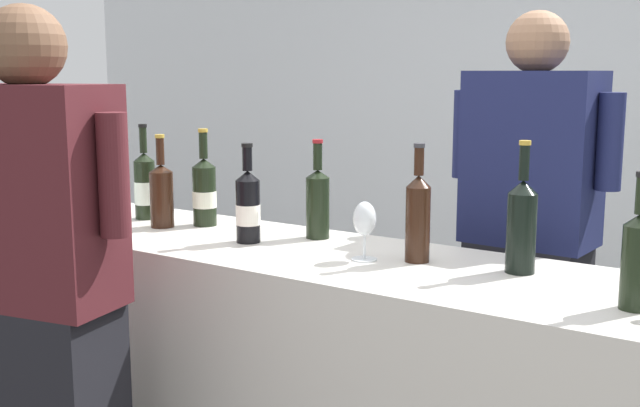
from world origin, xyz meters
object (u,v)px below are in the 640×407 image
Objects in this scene: wine_bottle_1 at (162,193)px; wine_bottle_7 at (318,201)px; wine_glass at (365,221)px; person_server at (527,274)px; ice_bucket at (96,198)px; wine_bottle_2 at (145,186)px; wine_bottle_8 at (522,224)px; wine_bottle_3 at (637,258)px; person_guest at (42,322)px; wine_bottle_4 at (248,206)px; wine_bottle_6 at (204,191)px; wine_bottle_5 at (418,215)px.

wine_bottle_7 is (0.56, 0.15, 0.00)m from wine_bottle_1.
person_server is at bearing 65.05° from wine_glass.
wine_bottle_2 is at bearing 89.92° from ice_bucket.
wine_bottle_1 is 0.90× the size of wine_bottle_8.
wine_bottle_3 is 0.19× the size of person_guest.
person_server is at bearing 106.63° from wine_bottle_8.
wine_bottle_7 is at bearing 167.27° from wine_bottle_3.
wine_bottle_4 is at bearing -3.29° from wine_bottle_1.
wine_bottle_4 is 0.19× the size of person_guest.
wine_bottle_5 is at bearing -3.82° from wine_bottle_6.
wine_bottle_8 is at bearing 15.17° from wine_glass.
wine_bottle_6 is 1.06× the size of wine_bottle_7.
person_server reaches higher than wine_bottle_3.
wine_bottle_7 is at bearing 50.21° from wine_bottle_4.
person_server is (-0.48, 0.66, -0.25)m from wine_bottle_3.
wine_bottle_7 is 0.90× the size of wine_bottle_8.
wine_glass is (-0.43, -0.12, -0.02)m from wine_bottle_8.
wine_bottle_3 is 0.77m from wine_glass.
person_guest is at bearing -139.18° from wine_bottle_5.
wine_bottle_2 reaches higher than wine_bottle_3.
wine_bottle_4 is (0.41, -0.02, -0.00)m from wine_bottle_1.
wine_bottle_2 reaches higher than wine_bottle_1.
wine_bottle_3 reaches higher than ice_bucket.
wine_bottle_6 is 0.80m from person_guest.
wine_bottle_1 is 0.19× the size of person_guest.
person_guest reaches higher than wine_glass.
wine_bottle_4 is 0.43m from wine_glass.
wine_bottle_2 is 0.27m from wine_bottle_6.
wine_glass is at bearing 175.49° from wine_bottle_3.
person_guest is (-0.23, -0.62, -0.26)m from wine_bottle_4.
wine_bottle_2 is 1.02m from wine_glass.
wine_bottle_5 is 0.88m from wine_bottle_6.
wine_bottle_7 is 0.19× the size of person_server.
wine_bottle_5 is 1.99× the size of wine_glass.
wine_bottle_2 is 0.59m from wine_bottle_4.
person_guest reaches higher than wine_bottle_1.
wine_bottle_8 is (1.27, 0.09, 0.02)m from wine_bottle_1.
person_server reaches higher than wine_glass.
wine_bottle_6 reaches higher than wine_bottle_4.
wine_bottle_6 is 0.21× the size of person_guest.
wine_bottle_5 is 0.99× the size of wine_bottle_6.
wine_glass is (0.85, -0.02, -0.01)m from wine_bottle_1.
wine_bottle_8 is 0.22× the size of person_guest.
wine_bottle_2 is 1.44m from wine_bottle_8.
wine_bottle_4 is at bearing -23.07° from wine_bottle_6.
person_server is (1.02, 0.47, -0.25)m from wine_bottle_6.
wine_bottle_3 is 0.89× the size of wine_bottle_8.
wine_bottle_4 is at bearing 177.19° from wine_bottle_3.
wine_bottle_5 is at bearing 27.54° from wine_glass.
wine_bottle_2 is 0.73m from wine_bottle_7.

